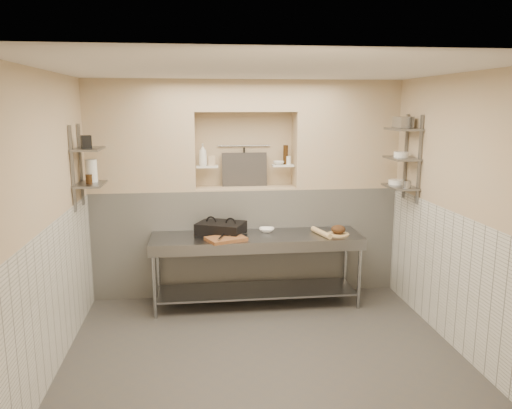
{
  "coord_description": "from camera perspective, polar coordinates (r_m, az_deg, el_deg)",
  "views": [
    {
      "loc": [
        -0.63,
        -4.74,
        2.48
      ],
      "look_at": [
        0.04,
        0.9,
        1.35
      ],
      "focal_mm": 35.0,
      "sensor_mm": 36.0,
      "label": 1
    }
  ],
  "objects": [
    {
      "name": "bottle_soap",
      "position": [
        6.49,
        -6.1,
        5.67
      ],
      "size": [
        0.12,
        0.13,
        0.29
      ],
      "primitive_type": "imported",
      "rotation": [
        0.0,
        0.0,
        -0.14
      ],
      "color": "white",
      "rests_on": "alcove_shelf_left"
    },
    {
      "name": "wall_front",
      "position": [
        3.01,
        5.83,
        -9.82
      ],
      "size": [
        4.0,
        0.1,
        2.8
      ],
      "primitive_type": "cube",
      "color": "tan",
      "rests_on": "ground"
    },
    {
      "name": "bread_loaf",
      "position": [
        6.28,
        9.38,
        -2.81
      ],
      "size": [
        0.18,
        0.18,
        0.11
      ],
      "primitive_type": "ellipsoid",
      "color": "#4C2D19",
      "rests_on": "bread_board"
    },
    {
      "name": "rolling_pin",
      "position": [
        6.24,
        7.46,
        -3.2
      ],
      "size": [
        0.17,
        0.43,
        0.07
      ],
      "primitive_type": "cylinder",
      "rotation": [
        1.57,
        0.0,
        0.26
      ],
      "color": "#DBBD7C",
      "rests_on": "prep_table"
    },
    {
      "name": "alcove_shelf_left",
      "position": [
        6.53,
        -5.61,
        4.35
      ],
      "size": [
        0.28,
        0.16,
        0.02
      ],
      "primitive_type": "cube",
      "color": "white",
      "rests_on": "backwall_lower"
    },
    {
      "name": "wainscot_right",
      "position": [
        5.7,
        21.2,
        -7.74
      ],
      "size": [
        0.02,
        3.9,
        1.4
      ],
      "primitive_type": "cube",
      "color": "silver",
      "rests_on": "floor"
    },
    {
      "name": "wall_right",
      "position": [
        5.55,
        22.26,
        -0.82
      ],
      "size": [
        0.1,
        3.9,
        2.8
      ],
      "primitive_type": "cube",
      "color": "tan",
      "rests_on": "ground"
    },
    {
      "name": "condiment_a",
      "position": [
        6.64,
        3.4,
        5.53
      ],
      "size": [
        0.06,
        0.06,
        0.21
      ],
      "primitive_type": "cylinder",
      "color": "black",
      "rests_on": "alcove_shelf_right"
    },
    {
      "name": "utensil_rail",
      "position": [
        6.71,
        -1.38,
        6.72
      ],
      "size": [
        0.7,
        0.02,
        0.02
      ],
      "primitive_type": "cylinder",
      "rotation": [
        0.0,
        1.57,
        0.0
      ],
      "color": "gray",
      "rests_on": "wall_back"
    },
    {
      "name": "floor",
      "position": [
        5.41,
        0.72,
        -16.64
      ],
      "size": [
        4.0,
        3.9,
        0.1
      ],
      "primitive_type": "cube",
      "color": "#484440",
      "rests_on": "ground"
    },
    {
      "name": "backwall_pillar_left",
      "position": [
        6.54,
        -13.0,
        7.64
      ],
      "size": [
        1.35,
        0.4,
        1.4
      ],
      "primitive_type": "cube",
      "color": "tan",
      "rests_on": "backwall_lower"
    },
    {
      "name": "backwall_lower",
      "position": [
        6.76,
        -1.2,
        -4.02
      ],
      "size": [
        4.0,
        0.4,
        1.4
      ],
      "primitive_type": "cube",
      "color": "silver",
      "rests_on": "floor"
    },
    {
      "name": "shelf_rail_right_a",
      "position": [
        6.56,
        16.72,
        5.27
      ],
      "size": [
        0.03,
        0.03,
        1.05
      ],
      "primitive_type": "cube",
      "color": "slate",
      "rests_on": "wall_right"
    },
    {
      "name": "bread_board",
      "position": [
        6.3,
        9.36,
        -3.35
      ],
      "size": [
        0.27,
        0.27,
        0.02
      ],
      "primitive_type": "cylinder",
      "color": "#DBBD7C",
      "rests_on": "prep_table"
    },
    {
      "name": "jar_left",
      "position": [
        5.91,
        -18.55,
        2.77
      ],
      "size": [
        0.07,
        0.07,
        0.11
      ],
      "primitive_type": "cylinder",
      "color": "black",
      "rests_on": "wall_shelf_left_lower"
    },
    {
      "name": "wall_back",
      "position": [
        6.85,
        -1.43,
        2.18
      ],
      "size": [
        4.0,
        0.1,
        2.8
      ],
      "primitive_type": "cube",
      "color": "tan",
      "rests_on": "ground"
    },
    {
      "name": "wall_shelf_right_upper",
      "position": [
        6.3,
        16.49,
        8.25
      ],
      "size": [
        0.3,
        0.5,
        0.03
      ],
      "primitive_type": "cube",
      "color": "slate",
      "rests_on": "wall_right"
    },
    {
      "name": "hanging_steel",
      "position": [
        6.7,
        -1.36,
        5.26
      ],
      "size": [
        0.02,
        0.02,
        0.3
      ],
      "primitive_type": "cylinder",
      "color": "black",
      "rests_on": "utensil_rail"
    },
    {
      "name": "backwall_pillar_right",
      "position": [
        6.79,
        10.07,
        7.87
      ],
      "size": [
        1.35,
        0.4,
        1.4
      ],
      "primitive_type": "cube",
      "color": "tan",
      "rests_on": "backwall_lower"
    },
    {
      "name": "mixing_bowl",
      "position": [
        6.35,
        1.23,
        -2.93
      ],
      "size": [
        0.22,
        0.22,
        0.05
      ],
      "primitive_type": "imported",
      "rotation": [
        0.0,
        0.0,
        -0.15
      ],
      "color": "white",
      "rests_on": "prep_table"
    },
    {
      "name": "ceiling",
      "position": [
        4.79,
        0.81,
        15.69
      ],
      "size": [
        4.0,
        3.9,
        0.1
      ],
      "primitive_type": "cube",
      "color": "silver",
      "rests_on": "ground"
    },
    {
      "name": "splash_panel",
      "position": [
        6.67,
        -1.32,
        4.02
      ],
      "size": [
        0.6,
        0.08,
        0.45
      ],
      "primitive_type": "cube",
      "rotation": [
        -0.14,
        0.0,
        0.0
      ],
      "color": "#383330",
      "rests_on": "alcove_sill"
    },
    {
      "name": "wall_left",
      "position": [
        5.06,
        -22.92,
        -1.96
      ],
      "size": [
        0.1,
        3.9,
        2.8
      ],
      "primitive_type": "cube",
      "color": "tan",
      "rests_on": "ground"
    },
    {
      "name": "canister_right",
      "position": [
        6.18,
        16.85,
        2.2
      ],
      "size": [
        0.09,
        0.09,
        0.09
      ],
      "primitive_type": "cylinder",
      "color": "gray",
      "rests_on": "wall_shelf_right_lower"
    },
    {
      "name": "condiment_b",
      "position": [
        6.64,
        3.4,
        5.7
      ],
      "size": [
        0.06,
        0.06,
        0.25
      ],
      "primitive_type": "cylinder",
      "color": "black",
      "rests_on": "alcove_shelf_right"
    },
    {
      "name": "wall_shelf_left_upper",
      "position": [
        5.93,
        -18.64,
        6.03
      ],
      "size": [
        0.3,
        0.5,
        0.03
      ],
      "primitive_type": "cube",
      "color": "slate",
      "rests_on": "wall_left"
    },
    {
      "name": "cutting_board",
      "position": [
        5.96,
        -3.45,
        -3.94
      ],
      "size": [
        0.53,
        0.46,
        0.04
      ],
      "primitive_type": "cube",
      "rotation": [
        0.0,
        0.0,
        0.39
      ],
      "color": "brown",
      "rests_on": "prep_table"
    },
    {
      "name": "prep_table",
      "position": [
        6.24,
        0.07,
        -5.87
      ],
      "size": [
        2.6,
        0.7,
        0.9
      ],
      "color": "gray",
      "rests_on": "floor"
    },
    {
      "name": "basket_right",
      "position": [
        6.31,
        16.45,
        9.0
      ],
      "size": [
        0.2,
        0.24,
        0.14
      ],
      "primitive_type": "cube",
      "rotation": [
        0.0,
        0.0,
        0.14
      ],
      "color": "gray",
      "rests_on": "wall_shelf_right_upper"
    },
    {
      "name": "alcove_sill",
      "position": [
        6.6,
        -1.22,
        1.93
      ],
      "size": [
        1.3,
        0.4,
        0.02
      ],
      "primitive_type": "cube",
      "color": "tan",
      "rests_on": "backwall_lower"
    },
    {
      "name": "tongs",
      "position": [
        5.92,
        -3.99,
        -3.69
      ],
      "size": [
        0.1,
        0.25,
        0.02
      ],
      "primitive_type": "cylinder",
      "rotation": [
        1.57,
        0.0,
        -0.3
      ],
      "color": "gray",
      "rests_on": "cutting_board"
    },
    {
      "name": "bowl_right",
      "position": [
        6.48,
        15.72,
        2.5
      ],
      "size": [
        0.19,
        0.19,
        0.06
      ],
      "primitive_type": "cylinder",
      "color": "white",
      "rests_on": "wall_shelf_right_lower"
    },
    {
      "name": "bowl_right_mid",
      "position": [
        6.34,
        16.25,
        5.52
      ],
      "size": [
        0.18,
        0.18,
        0.07
      ],
      "primitive_type": "cylinder",
      "color": "white",
      "rests_on": "wall_shelf_right_mid"
    },
    {
      "name": "bowl_alcove",
      "position": [
        6.61,
        2.6,
        4.78
      ],
      "size": [
        0.17,
        0.17,
        0.05
      ],
      "primitive_type": "imported",
      "rotation": [
        0.0,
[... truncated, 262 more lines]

